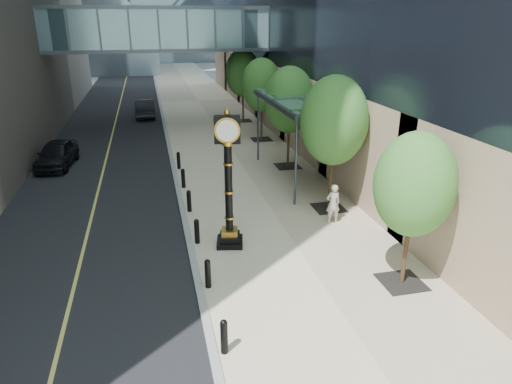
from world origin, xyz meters
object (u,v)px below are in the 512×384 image
street_clock (229,190)px  car_far (145,108)px  car_near (57,154)px  pedestrian (333,204)px

street_clock → car_far: 26.11m
street_clock → car_far: size_ratio=1.11×
car_near → car_far: (5.13, 13.66, 0.02)m
car_near → car_far: car_far is taller
car_near → car_far: bearing=75.3°
pedestrian → car_near: size_ratio=0.39×
car_near → car_far: size_ratio=0.94×
car_far → car_near: bearing=67.9°
street_clock → pedestrian: bearing=24.3°
street_clock → pedestrian: size_ratio=3.07×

